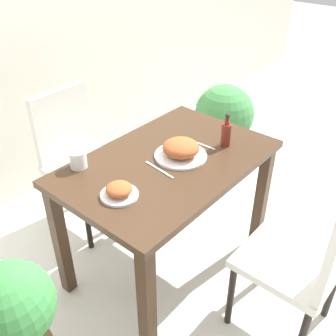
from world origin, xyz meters
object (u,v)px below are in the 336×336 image
sauce_bottle (226,133)px  potted_plant_left (16,321)px  food_plate (181,150)px  chair_far (78,153)px  side_plate (119,191)px  chair_near (310,257)px  potted_plant_right (224,121)px  drink_cup (78,159)px

sauce_bottle → potted_plant_left: 1.28m
food_plate → chair_far: bearing=97.0°
sauce_bottle → side_plate: bearing=171.1°
side_plate → potted_plant_left: (-0.55, 0.03, -0.33)m
chair_near → sauce_bottle: sauce_bottle is taller
side_plate → potted_plant_right: 1.31m
potted_plant_left → food_plate: bearing=-1.9°
potted_plant_left → chair_near: bearing=-37.3°
chair_near → food_plate: 0.77m
potted_plant_right → potted_plant_left: bearing=-172.2°
drink_cup → side_plate: bearing=-96.2°
drink_cup → potted_plant_left: (-0.59, -0.28, -0.35)m
chair_far → side_plate: bearing=-114.1°
side_plate → potted_plant_left: 0.65m
side_plate → chair_near: bearing=-58.8°
chair_near → side_plate: (-0.43, 0.72, 0.26)m
chair_far → side_plate: 0.85m
chair_far → food_plate: (0.09, -0.74, 0.27)m
sauce_bottle → potted_plant_right: size_ratio=0.23×
side_plate → potted_plant_right: size_ratio=0.21×
chair_far → potted_plant_right: 1.04m
drink_cup → sauce_bottle: (0.63, -0.42, 0.03)m
drink_cup → potted_plant_left: bearing=-154.5°
chair_near → potted_plant_left: size_ratio=1.28×
sauce_bottle → food_plate: bearing=156.1°
food_plate → potted_plant_right: size_ratio=0.34×
drink_cup → sauce_bottle: size_ratio=0.48×
food_plate → drink_cup: (-0.39, 0.31, 0.00)m
food_plate → drink_cup: size_ratio=3.04×
chair_near → drink_cup: size_ratio=10.20×
chair_near → potted_plant_right: chair_near is taller
side_plate → sauce_bottle: (0.66, -0.10, 0.04)m
food_plate → potted_plant_left: food_plate is taller
chair_near → chair_far: 1.46m
sauce_bottle → chair_far: bearing=111.3°
side_plate → chair_far: bearing=65.9°
sauce_bottle → potted_plant_left: size_ratio=0.26×
chair_near → drink_cup: (-0.40, 1.03, 0.27)m
drink_cup → potted_plant_right: size_ratio=0.11×
food_plate → potted_plant_left: bearing=178.1°
food_plate → side_plate: 0.42m
side_plate → potted_plant_left: size_ratio=0.24×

